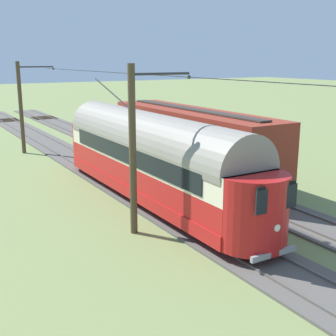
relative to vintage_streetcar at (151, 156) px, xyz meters
The scene contains 8 objects.
ground_plane 4.19m from the vintage_streetcar, 126.28° to the right, with size 220.00×220.00×0.00m, color olive.
track_streetcar_siding 5.67m from the vintage_streetcar, 142.90° to the right, with size 2.80×80.00×0.18m.
track_adjacent_siding 3.85m from the vintage_streetcar, 90.00° to the right, with size 2.80×80.00×0.18m.
vintage_streetcar is the anchor object (origin of this frame).
boxcar_adjacent 5.04m from the vintage_streetcar, 145.98° to the right, with size 2.96×13.62×3.85m.
catenary_pole_foreground 15.11m from the vintage_streetcar, 80.63° to the right, with size 2.75×0.28×6.59m.
catenary_pole_mid_near 4.23m from the vintage_streetcar, 52.87° to the left, with size 2.75×0.28×6.59m.
overhead_wire_run 4.56m from the vintage_streetcar, 88.90° to the left, with size 2.54×40.19×0.18m.
Camera 1 is at (12.01, 21.18, 6.73)m, focal length 47.94 mm.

